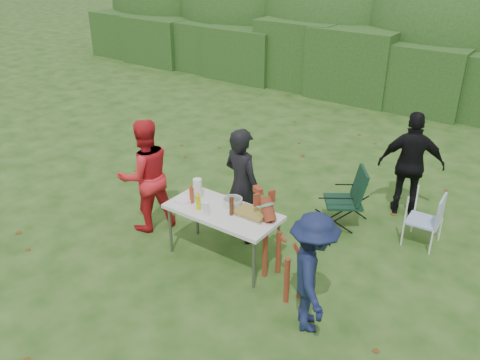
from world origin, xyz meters
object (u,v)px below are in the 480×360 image
Objects in this scene: person_red_jacket at (145,175)px; person_black_puffy at (411,165)px; ketchup_bottle at (192,195)px; dog at (283,251)px; beer_bottle at (231,206)px; person_cook at (242,186)px; paper_towel_roll at (198,188)px; folding_table at (223,214)px; lawn_chair at (424,219)px; camping_chair at (343,198)px; child at (312,273)px; mustard_bottle at (198,202)px.

person_black_puffy is at bearing 155.88° from person_red_jacket.
dog is at bearing 0.92° from ketchup_bottle.
beer_bottle is at bearing 5.12° from ketchup_bottle.
beer_bottle is (0.26, -0.59, 0.03)m from person_cook.
paper_towel_roll is (-2.04, -2.53, 0.05)m from person_black_puffy.
folding_table is 1.92× the size of lawn_chair.
camping_chair reaches higher than lawn_chair.
person_red_jacket reaches higher than person_cook.
lawn_chair is 3.21m from ketchup_bottle.
person_black_puffy is at bearing -34.47° from child.
child is at bearing 67.92° from person_black_puffy.
paper_towel_roll reaches higher than beer_bottle.
dog is 5.50× the size of mustard_bottle.
person_black_puffy is 2.77m from dog.
camping_chair is (-0.62, -0.95, -0.35)m from person_black_puffy.
person_red_jacket is 3.00m from child.
person_red_jacket is at bearing -174.78° from paper_towel_roll.
beer_bottle is (-0.76, -1.70, 0.39)m from camping_chair.
person_cook is at bearing 113.88° from beer_bottle.
folding_table is 0.60m from person_cook.
mustard_bottle is 0.45m from beer_bottle.
camping_chair is at bearing -121.84° from person_cook.
beer_bottle is at bearing 124.73° from person_cook.
ketchup_bottle is at bearing 31.34° from person_black_puffy.
person_red_jacket is at bearing 174.08° from ketchup_bottle.
person_red_jacket reaches higher than mustard_bottle.
paper_towel_roll is (-0.05, 0.18, 0.02)m from ketchup_bottle.
person_black_puffy is 1.16× the size of child.
ketchup_bottle reaches higher than mustard_bottle.
mustard_bottle is at bearing 88.07° from person_cook.
lawn_chair is (2.03, 1.92, -0.30)m from folding_table.
dog is at bearing -2.33° from beer_bottle.
paper_towel_roll is at bearing 28.75° from person_black_puffy.
dog reaches higher than paper_towel_roll.
ketchup_bottle is (-0.18, 0.08, 0.01)m from mustard_bottle.
person_cook is (-0.10, 0.57, 0.14)m from folding_table.
ketchup_bottle is at bearing -174.88° from beer_bottle.
child is at bearing -9.61° from mustard_bottle.
mustard_bottle is 0.83× the size of beer_bottle.
mustard_bottle is at bearing -48.93° from paper_towel_roll.
beer_bottle is (-0.79, 0.03, 0.34)m from dog.
person_red_jacket reaches higher than ketchup_bottle.
dog reaches higher than camping_chair.
person_black_puffy reaches higher than ketchup_bottle.
folding_table is 0.96m from dog.
child is (1.66, -1.04, -0.12)m from person_cook.
camping_chair is 2.22m from mustard_bottle.
dog is at bearing 57.77° from lawn_chair.
person_cook reaches higher than dog.
person_red_jacket is at bearing 178.38° from beer_bottle.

